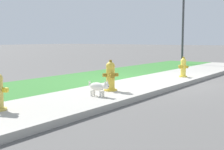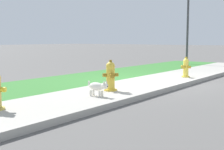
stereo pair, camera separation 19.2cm
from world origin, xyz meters
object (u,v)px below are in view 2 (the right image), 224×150
street_lamp (188,4)px  fire_hydrant_across_street (111,76)px  fire_hydrant_near_corner (186,68)px  small_white_dog (98,87)px

street_lamp → fire_hydrant_across_street: bearing=-167.9°
fire_hydrant_near_corner → street_lamp: (5.49, 2.32, 2.73)m
fire_hydrant_across_street → street_lamp: (9.18, 1.96, 2.68)m
small_white_dog → fire_hydrant_near_corner: bearing=86.8°
fire_hydrant_across_street → fire_hydrant_near_corner: bearing=-146.8°
fire_hydrant_across_street → small_white_dog: 0.84m
fire_hydrant_across_street → fire_hydrant_near_corner: 3.71m
fire_hydrant_across_street → street_lamp: 9.77m
fire_hydrant_near_corner → street_lamp: 6.55m
small_white_dog → street_lamp: street_lamp is taller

